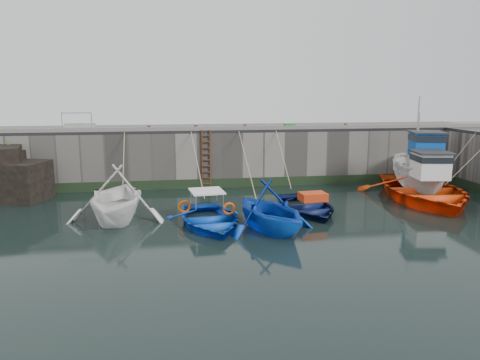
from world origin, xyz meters
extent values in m
plane|color=black|center=(0.00, 0.00, 0.00)|extent=(120.00, 120.00, 0.00)
cube|color=slate|center=(0.00, 12.50, 1.50)|extent=(30.00, 5.00, 3.00)
cube|color=black|center=(0.00, 12.50, 3.08)|extent=(30.00, 5.00, 0.16)
cube|color=slate|center=(0.00, 10.15, 3.26)|extent=(30.00, 0.30, 0.20)
cube|color=black|center=(0.00, 9.96, 0.25)|extent=(30.00, 0.08, 0.50)
cube|color=black|center=(-11.20, 8.40, 0.95)|extent=(2.96, 2.83, 1.90)
cube|color=black|center=(-12.20, 9.60, 1.15)|extent=(2.01, 1.83, 2.30)
cone|color=#2D591E|center=(-11.50, 8.20, 1.68)|extent=(0.44, 0.44, 0.45)
cone|color=#2D591E|center=(-12.00, 9.80, 2.58)|extent=(0.44, 0.44, 0.45)
cylinder|color=#3F1E0F|center=(-2.22, 9.92, 1.60)|extent=(0.07, 0.07, 3.20)
cylinder|color=#3F1E0F|center=(-1.78, 9.92, 1.60)|extent=(0.07, 0.07, 3.20)
cube|color=#3F1E0F|center=(-2.00, 9.90, 0.25)|extent=(0.44, 0.06, 0.05)
cube|color=#3F1E0F|center=(-2.00, 9.90, 0.58)|extent=(0.44, 0.06, 0.05)
cube|color=#3F1E0F|center=(-2.00, 9.90, 0.91)|extent=(0.44, 0.06, 0.05)
cube|color=#3F1E0F|center=(-2.00, 9.90, 1.24)|extent=(0.44, 0.06, 0.05)
cube|color=#3F1E0F|center=(-2.00, 9.90, 1.57)|extent=(0.44, 0.06, 0.05)
cube|color=#3F1E0F|center=(-2.00, 9.90, 1.90)|extent=(0.44, 0.06, 0.05)
cube|color=#3F1E0F|center=(-2.00, 9.90, 2.23)|extent=(0.44, 0.06, 0.05)
cube|color=#3F1E0F|center=(-2.00, 9.90, 2.56)|extent=(0.44, 0.06, 0.05)
cube|color=#3F1E0F|center=(-2.00, 9.90, 2.89)|extent=(0.44, 0.06, 0.05)
imported|color=white|center=(-6.18, 4.11, 0.00)|extent=(4.58, 5.20, 2.59)
imported|color=blue|center=(-2.47, 2.77, 0.00)|extent=(3.89, 5.10, 0.99)
imported|color=#0C3FBC|center=(-0.27, 1.70, 0.00)|extent=(4.92, 5.27, 2.26)
imported|color=#0A1441|center=(1.95, 4.27, 0.00)|extent=(3.66, 4.88, 0.96)
imported|color=white|center=(8.95, 7.02, 0.82)|extent=(3.73, 6.44, 2.34)
cube|color=#0B47AA|center=(8.80, 6.44, 2.59)|extent=(1.73, 1.80, 1.20)
cube|color=black|center=(8.80, 6.44, 2.94)|extent=(1.80, 1.88, 0.28)
cube|color=#262628|center=(8.80, 6.44, 3.23)|extent=(1.97, 2.05, 0.08)
cylinder|color=#A5A8AD|center=(9.25, 8.18, 3.49)|extent=(0.08, 0.08, 3.00)
imported|color=#F9410D|center=(8.23, 5.44, 0.43)|extent=(6.44, 8.24, 1.56)
cube|color=white|center=(8.14, 4.84, 1.81)|extent=(1.61, 1.69, 1.20)
cube|color=black|center=(8.14, 4.84, 2.16)|extent=(1.68, 1.76, 0.28)
cube|color=#262628|center=(8.14, 4.84, 2.45)|extent=(1.84, 1.92, 0.08)
cylinder|color=#A5A8AD|center=(8.41, 6.62, 2.71)|extent=(0.08, 0.08, 3.00)
cube|color=#167C26|center=(2.72, 10.30, 3.32)|extent=(0.60, 0.47, 0.31)
cylinder|color=#A5A8AD|center=(-9.50, 10.60, 3.66)|extent=(0.05, 0.05, 1.00)
cylinder|color=#A5A8AD|center=(-8.00, 10.60, 3.66)|extent=(0.05, 0.05, 1.00)
cylinder|color=#A5A8AD|center=(-8.75, 10.60, 4.12)|extent=(1.50, 0.05, 0.05)
cube|color=gray|center=(-8.75, 11.10, 3.25)|extent=(1.60, 0.35, 0.18)
cube|color=gray|center=(-8.75, 11.45, 3.43)|extent=(1.60, 0.35, 0.18)
cylinder|color=#3F1E0F|center=(-5.00, 10.25, 3.30)|extent=(0.18, 0.18, 0.28)
cylinder|color=#3F1E0F|center=(-2.50, 10.25, 3.30)|extent=(0.18, 0.18, 0.28)
cylinder|color=#3F1E0F|center=(0.20, 10.25, 3.30)|extent=(0.18, 0.18, 0.28)
cylinder|color=#3F1E0F|center=(2.80, 10.25, 3.30)|extent=(0.18, 0.18, 0.28)
cylinder|color=#3F1E0F|center=(6.00, 10.25, 3.30)|extent=(0.18, 0.18, 0.28)
camera|label=1|loc=(-4.02, -15.22, 5.27)|focal=35.00mm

